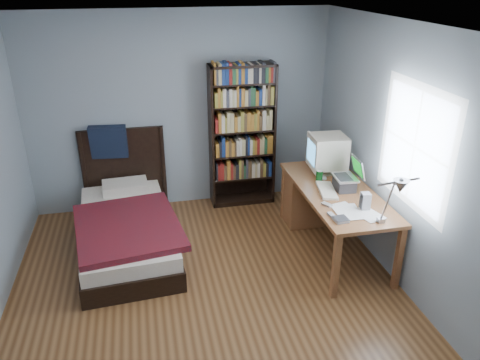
{
  "coord_description": "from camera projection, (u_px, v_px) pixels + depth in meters",
  "views": [
    {
      "loc": [
        -0.49,
        -3.66,
        2.9
      ],
      "look_at": [
        0.44,
        0.6,
        0.93
      ],
      "focal_mm": 35.0,
      "sensor_mm": 36.0,
      "label": 1
    }
  ],
  "objects": [
    {
      "name": "bed",
      "position": [
        126.0,
        224.0,
        5.31
      ],
      "size": [
        1.22,
        2.1,
        1.16
      ],
      "color": "black",
      "rests_on": "floor"
    },
    {
      "name": "external_drive",
      "position": [
        341.0,
        220.0,
        4.41
      ],
      "size": [
        0.13,
        0.13,
        0.03
      ],
      "primitive_type": "cube",
      "rotation": [
        0.0,
        0.0,
        0.07
      ],
      "color": "#949597",
      "rests_on": "desk"
    },
    {
      "name": "bookshelf",
      "position": [
        242.0,
        136.0,
        6.04
      ],
      "size": [
        0.84,
        0.3,
        1.86
      ],
      "color": "black",
      "rests_on": "floor"
    },
    {
      "name": "soda_can",
      "position": [
        319.0,
        176.0,
        5.2
      ],
      "size": [
        0.07,
        0.07,
        0.13
      ],
      "primitive_type": "cylinder",
      "color": "#083C11",
      "rests_on": "desk"
    },
    {
      "name": "mouse",
      "position": [
        323.0,
        178.0,
        5.29
      ],
      "size": [
        0.06,
        0.11,
        0.04
      ],
      "primitive_type": "ellipsoid",
      "color": "silver",
      "rests_on": "desk"
    },
    {
      "name": "crt_monitor",
      "position": [
        327.0,
        152.0,
        5.36
      ],
      "size": [
        0.42,
        0.39,
        0.46
      ],
      "color": "beige",
      "rests_on": "desk"
    },
    {
      "name": "desk",
      "position": [
        318.0,
        196.0,
        5.6
      ],
      "size": [
        0.75,
        1.74,
        0.73
      ],
      "color": "brown",
      "rests_on": "floor"
    },
    {
      "name": "desk_lamp",
      "position": [
        398.0,
        190.0,
        3.79
      ],
      "size": [
        0.25,
        0.56,
        0.67
      ],
      "color": "#99999E",
      "rests_on": "desk"
    },
    {
      "name": "room",
      "position": [
        208.0,
        178.0,
        4.04
      ],
      "size": [
        4.2,
        4.24,
        2.5
      ],
      "color": "#523118",
      "rests_on": "ground"
    },
    {
      "name": "phone_grey",
      "position": [
        331.0,
        215.0,
        4.51
      ],
      "size": [
        0.05,
        0.09,
        0.02
      ],
      "primitive_type": "cube",
      "rotation": [
        0.0,
        0.0,
        0.1
      ],
      "color": "#949597",
      "rests_on": "desk"
    },
    {
      "name": "phone_silver",
      "position": [
        327.0,
        204.0,
        4.7
      ],
      "size": [
        0.1,
        0.12,
        0.02
      ],
      "primitive_type": "cube",
      "rotation": [
        0.0,
        0.0,
        0.52
      ],
      "color": "silver",
      "rests_on": "desk"
    },
    {
      "name": "laptop",
      "position": [
        346.0,
        181.0,
        5.01
      ],
      "size": [
        0.3,
        0.3,
        0.36
      ],
      "color": "#2D2D30",
      "rests_on": "desk"
    },
    {
      "name": "keyboard",
      "position": [
        327.0,
        190.0,
        4.99
      ],
      "size": [
        0.24,
        0.45,
        0.04
      ],
      "primitive_type": "cube",
      "rotation": [
        0.0,
        0.07,
        -0.19
      ],
      "color": "beige",
      "rests_on": "desk"
    },
    {
      "name": "speaker",
      "position": [
        365.0,
        201.0,
        4.6
      ],
      "size": [
        0.09,
        0.09,
        0.17
      ],
      "primitive_type": "cube",
      "rotation": [
        0.0,
        0.0,
        -0.1
      ],
      "color": "#949597",
      "rests_on": "desk"
    }
  ]
}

